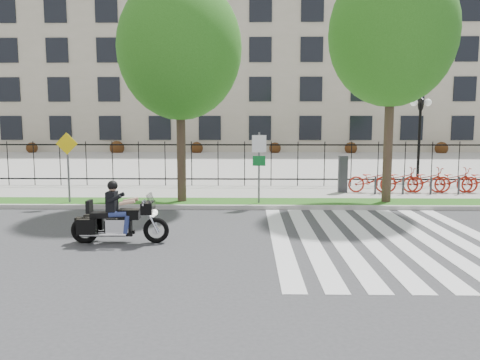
{
  "coord_description": "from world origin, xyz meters",
  "views": [
    {
      "loc": [
        1.39,
        -11.83,
        2.96
      ],
      "look_at": [
        1.11,
        3.0,
        1.16
      ],
      "focal_mm": 35.0,
      "sensor_mm": 36.0,
      "label": 1
    }
  ],
  "objects": [
    {
      "name": "crosswalk_stripes",
      "position": [
        4.83,
        0.0,
        0.01
      ],
      "size": [
        5.7,
        8.0,
        0.01
      ],
      "primitive_type": null,
      "color": "silver",
      "rests_on": "ground"
    },
    {
      "name": "iron_fence",
      "position": [
        0.0,
        9.2,
        1.15
      ],
      "size": [
        30.0,
        0.06,
        2.0
      ],
      "primitive_type": null,
      "color": "black",
      "rests_on": "sidewalk"
    },
    {
      "name": "bike_share_station",
      "position": [
        10.78,
        7.2,
        0.67
      ],
      "size": [
        11.16,
        0.88,
        1.5
      ],
      "color": "#2D2D33",
      "rests_on": "sidewalk"
    },
    {
      "name": "sidewalk",
      "position": [
        0.0,
        7.45,
        0.07
      ],
      "size": [
        60.0,
        3.5,
        0.15
      ],
      "primitive_type": "cube",
      "color": "#A3A199",
      "rests_on": "ground"
    },
    {
      "name": "grass_verge",
      "position": [
        0.0,
        4.95,
        0.07
      ],
      "size": [
        60.0,
        1.5,
        0.15
      ],
      "primitive_type": "cube",
      "color": "#225816",
      "rests_on": "ground"
    },
    {
      "name": "sign_pole_regulatory",
      "position": [
        1.75,
        4.58,
        1.74
      ],
      "size": [
        0.5,
        0.09,
        2.5
      ],
      "color": "#59595B",
      "rests_on": "grass_verge"
    },
    {
      "name": "sign_pole_warning",
      "position": [
        -5.04,
        4.58,
        1.74
      ],
      "size": [
        0.78,
        0.09,
        2.49
      ],
      "color": "#59595B",
      "rests_on": "grass_verge"
    },
    {
      "name": "curb",
      "position": [
        0.0,
        4.1,
        0.07
      ],
      "size": [
        60.0,
        0.2,
        0.15
      ],
      "primitive_type": "cube",
      "color": "#A2A099",
      "rests_on": "ground"
    },
    {
      "name": "plaza",
      "position": [
        0.0,
        25.0,
        0.05
      ],
      "size": [
        80.0,
        34.0,
        0.1
      ],
      "primitive_type": "cube",
      "color": "#A3A199",
      "rests_on": "ground"
    },
    {
      "name": "street_tree_1",
      "position": [
        -1.04,
        4.95,
        5.56
      ],
      "size": [
        4.36,
        4.36,
        7.93
      ],
      "color": "#34241C",
      "rests_on": "grass_verge"
    },
    {
      "name": "office_building",
      "position": [
        0.0,
        44.92,
        9.97
      ],
      "size": [
        60.0,
        21.9,
        20.15
      ],
      "color": "#A59E85",
      "rests_on": "ground"
    },
    {
      "name": "street_tree_2",
      "position": [
        6.36,
        4.95,
        6.05
      ],
      "size": [
        4.41,
        4.41,
        8.45
      ],
      "color": "#34241C",
      "rests_on": "grass_verge"
    },
    {
      "name": "motorcycle_rider",
      "position": [
        -1.83,
        -0.51,
        0.63
      ],
      "size": [
        2.45,
        0.72,
        1.89
      ],
      "color": "black",
      "rests_on": "ground"
    },
    {
      "name": "lamp_post_right",
      "position": [
        10.0,
        12.0,
        3.21
      ],
      "size": [
        1.06,
        0.7,
        4.25
      ],
      "color": "black",
      "rests_on": "ground"
    },
    {
      "name": "ground",
      "position": [
        0.0,
        0.0,
        0.0
      ],
      "size": [
        120.0,
        120.0,
        0.0
      ],
      "primitive_type": "plane",
      "color": "#353537",
      "rests_on": "ground"
    }
  ]
}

